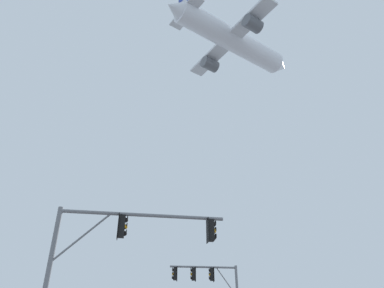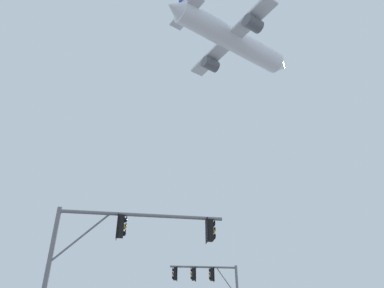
% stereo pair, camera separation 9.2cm
% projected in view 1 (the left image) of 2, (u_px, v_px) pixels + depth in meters
% --- Properties ---
extents(signal_pole_near, '(6.86, 1.22, 6.21)m').
position_uv_depth(signal_pole_near, '(117.00, 246.00, 13.97)').
color(signal_pole_near, slate).
rests_on(signal_pole_near, ground).
extents(signal_pole_far, '(5.17, 0.74, 6.50)m').
position_uv_depth(signal_pole_far, '(211.00, 286.00, 26.05)').
color(signal_pole_far, slate).
rests_on(signal_pole_far, ground).
extents(airplane, '(23.06, 17.81, 6.97)m').
position_uv_depth(airplane, '(232.00, 40.00, 58.95)').
color(airplane, white).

